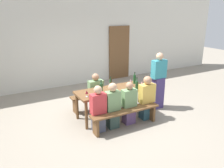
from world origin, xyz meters
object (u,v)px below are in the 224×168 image
wine_bottle_2 (111,87)px  wine_glass_1 (87,92)px  bench_near (126,114)px  tasting_table (112,93)px  wine_bottle_0 (137,85)px  seated_guest_near_0 (98,110)px  seated_guest_near_3 (147,99)px  wine_glass_0 (142,83)px  seated_guest_far_0 (96,94)px  wooden_door (119,53)px  wine_glass_2 (131,81)px  seated_guest_near_2 (129,104)px  wine_bottle_3 (135,79)px  standing_host (158,82)px  seated_guest_near_1 (113,106)px  wine_bottle_1 (111,84)px  wine_bottle_4 (101,88)px

wine_bottle_2 → wine_glass_1: bearing=-178.2°
bench_near → tasting_table: bearing=90.0°
wine_bottle_0 → seated_guest_near_0: seated_guest_near_0 is taller
wine_glass_1 → seated_guest_near_3: size_ratio=0.14×
wine_glass_0 → seated_guest_far_0: bearing=143.4°
wooden_door → wine_bottle_0: bearing=-113.3°
wine_glass_2 → seated_guest_near_3: size_ratio=0.17×
bench_near → seated_guest_near_2: bearing=38.5°
wine_glass_0 → wine_glass_1: bearing=177.5°
wine_glass_0 → bench_near: bearing=-150.0°
wine_bottle_3 → standing_host: bearing=-22.2°
wine_bottle_2 → seated_guest_far_0: (-0.13, 0.65, -0.37)m
wooden_door → wine_glass_1: 4.20m
bench_near → wine_glass_2: (0.57, 0.68, 0.53)m
tasting_table → wine_glass_0: 0.83m
seated_guest_near_1 → wine_bottle_2: bearing=-24.8°
wine_bottle_1 → wine_glass_1: (-0.78, -0.28, -0.01)m
wine_bottle_1 → wine_glass_0: (0.75, -0.35, 0.01)m
wine_glass_2 → seated_guest_near_2: bearing=-126.0°
bench_near → seated_guest_near_3: (0.72, 0.15, 0.19)m
wooden_door → standing_host: 3.20m
wine_bottle_4 → standing_host: bearing=-2.5°
wine_glass_2 → standing_host: 0.85m
seated_guest_near_3 → standing_host: (0.69, 0.40, 0.23)m
tasting_table → wine_glass_2: (0.57, 0.02, 0.22)m
wooden_door → seated_guest_near_0: (-2.63, -3.54, -0.52)m
standing_host → wooden_door: bearing=-100.5°
wine_bottle_2 → wine_bottle_3: (0.88, 0.27, -0.00)m
wine_bottle_4 → seated_guest_far_0: bearing=79.5°
bench_near → seated_guest_near_0: size_ratio=1.59×
wine_bottle_0 → wine_bottle_1: 0.68m
standing_host → wine_bottle_3: bearing=-22.2°
wine_glass_0 → standing_host: bearing=9.7°
bench_near → wine_glass_0: (0.77, 0.45, 0.53)m
tasting_table → wine_bottle_0: (0.57, -0.27, 0.20)m
tasting_table → wine_bottle_0: size_ratio=5.89×
wine_bottle_4 → wine_glass_1: bearing=-164.9°
wine_bottle_2 → wine_bottle_4: bearing=157.6°
wine_glass_1 → standing_host: 2.17m
wooden_door → wine_glass_0: bearing=-110.6°
wine_bottle_0 → wine_glass_0: 0.21m
wine_bottle_1 → wine_glass_2: (0.55, -0.11, 0.02)m
bench_near → wine_bottle_1: (0.03, 0.79, 0.52)m
seated_guest_near_0 → seated_guest_far_0: bearing=-22.1°
wine_bottle_1 → wine_bottle_0: bearing=-35.9°
wine_bottle_0 → seated_guest_near_1: bearing=-163.7°
wine_bottle_1 → seated_guest_far_0: (-0.25, 0.39, -0.36)m
wine_bottle_0 → standing_host: (0.84, 0.16, -0.09)m
bench_near → wine_bottle_4: 0.88m
wine_bottle_2 → seated_guest_near_0: bearing=-145.1°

